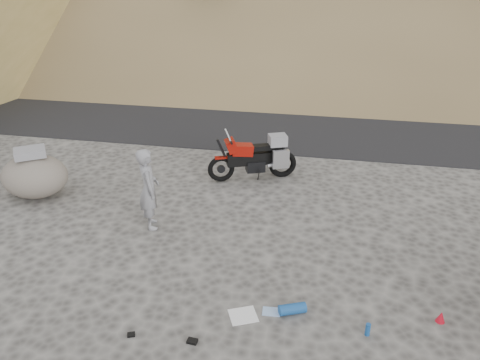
# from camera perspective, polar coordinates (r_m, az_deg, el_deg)

# --- Properties ---
(ground) EXTENTS (140.00, 140.00, 0.00)m
(ground) POSITION_cam_1_polar(r_m,az_deg,el_deg) (9.53, -1.54, -9.17)
(ground) COLOR #3F3D3A
(ground) RESTS_ON ground
(road) EXTENTS (120.00, 7.00, 0.05)m
(road) POSITION_cam_1_polar(r_m,az_deg,el_deg) (17.59, 4.88, 7.39)
(road) COLOR black
(road) RESTS_ON ground
(motorcycle) EXTENTS (2.31, 1.22, 1.45)m
(motorcycle) POSITION_cam_1_polar(r_m,az_deg,el_deg) (12.47, 2.07, 2.78)
(motorcycle) COLOR black
(motorcycle) RESTS_ON ground
(man) EXTENTS (0.69, 0.80, 1.84)m
(man) POSITION_cam_1_polar(r_m,az_deg,el_deg) (10.69, -10.66, -5.47)
(man) COLOR gray
(man) RESTS_ON ground
(boulder) EXTENTS (2.04, 1.91, 1.24)m
(boulder) POSITION_cam_1_polar(r_m,az_deg,el_deg) (12.64, -23.75, 0.50)
(boulder) COLOR #59534C
(boulder) RESTS_ON ground
(gear_white_cloth) EXTENTS (0.57, 0.55, 0.01)m
(gear_white_cloth) POSITION_cam_1_polar(r_m,az_deg,el_deg) (8.13, 0.38, -16.20)
(gear_white_cloth) COLOR white
(gear_white_cloth) RESTS_ON ground
(gear_blue_mat) EXTENTS (0.49, 0.35, 0.18)m
(gear_blue_mat) POSITION_cam_1_polar(r_m,az_deg,el_deg) (8.17, 6.41, -15.35)
(gear_blue_mat) COLOR #17488B
(gear_blue_mat) RESTS_ON ground
(gear_bottle) EXTENTS (0.08, 0.08, 0.22)m
(gear_bottle) POSITION_cam_1_polar(r_m,az_deg,el_deg) (8.00, 15.31, -17.17)
(gear_bottle) COLOR #17488B
(gear_bottle) RESTS_ON ground
(gear_funnel) EXTENTS (0.18, 0.18, 0.20)m
(gear_funnel) POSITION_cam_1_polar(r_m,az_deg,el_deg) (8.63, 23.30, -15.07)
(gear_funnel) COLOR red
(gear_funnel) RESTS_ON ground
(gear_glove_a) EXTENTS (0.17, 0.13, 0.05)m
(gear_glove_a) POSITION_cam_1_polar(r_m,az_deg,el_deg) (7.72, -5.84, -18.96)
(gear_glove_a) COLOR black
(gear_glove_a) RESTS_ON ground
(gear_glove_b) EXTENTS (0.14, 0.13, 0.04)m
(gear_glove_b) POSITION_cam_1_polar(r_m,az_deg,el_deg) (7.98, -13.13, -17.88)
(gear_glove_b) COLOR black
(gear_glove_b) RESTS_ON ground
(gear_blue_cloth) EXTENTS (0.32, 0.24, 0.01)m
(gear_blue_cloth) POSITION_cam_1_polar(r_m,az_deg,el_deg) (8.22, 3.85, -15.71)
(gear_blue_cloth) COLOR #8EB0DC
(gear_blue_cloth) RESTS_ON ground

